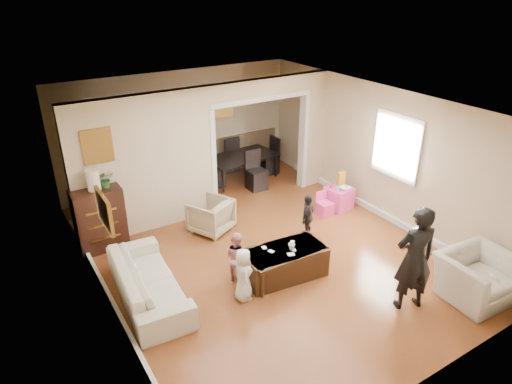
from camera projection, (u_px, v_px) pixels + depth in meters
floor at (262, 249)px, 8.12m from camera, size 7.00×7.00×0.00m
partition_left at (146, 165)px, 8.28m from camera, size 2.75×0.18×2.60m
partition_right at (312, 131)px, 10.12m from camera, size 0.55×0.18×2.60m
partition_header at (260, 87)px, 8.97m from camera, size 2.22×0.18×0.35m
window_pane at (397, 146)px, 8.45m from camera, size 0.03×0.95×1.10m
framed_art_partition at (97, 146)px, 7.57m from camera, size 0.45×0.03×0.55m
framed_art_sofa_wall at (104, 211)px, 5.59m from camera, size 0.03×0.55×0.40m
framed_art_alcove at (223, 105)px, 10.54m from camera, size 0.45×0.03×0.55m
sofa at (148, 281)px, 6.77m from camera, size 0.97×2.14×0.61m
armchair_back at (211, 216)px, 8.57m from camera, size 0.93×0.94×0.65m
armchair_front at (478, 277)px, 6.79m from camera, size 1.14×1.01×0.70m
dresser at (100, 219)px, 7.93m from camera, size 0.83×0.47×1.14m
table_lamp at (93, 180)px, 7.61m from camera, size 0.22×0.22×0.36m
potted_plant at (105, 179)px, 7.71m from camera, size 0.27×0.24×0.30m
coffee_table at (284, 263)px, 7.30m from camera, size 1.38×0.80×0.49m
coffee_cup at (291, 247)px, 7.18m from camera, size 0.12×0.12×0.10m
play_table at (339, 198)px, 9.46m from camera, size 0.55×0.55×0.46m
cereal_box at (341, 178)px, 9.43m from camera, size 0.21×0.10×0.30m
cyan_cup at (338, 188)px, 9.26m from camera, size 0.08×0.08×0.08m
toy_block at (331, 186)px, 9.38m from camera, size 0.10×0.09×0.05m
play_bowl at (345, 188)px, 9.28m from camera, size 0.25×0.25×0.05m
dining_table at (242, 168)px, 10.78m from camera, size 1.74×1.06×0.59m
adult_person at (415, 259)px, 6.38m from camera, size 0.70×0.57×1.65m
child_kneel_a at (243, 275)px, 6.70m from camera, size 0.38×0.48×0.85m
child_kneel_b at (237, 257)px, 7.11m from camera, size 0.42×0.48×0.86m
child_toddler at (308, 217)px, 8.29m from camera, size 0.54×0.46×0.87m
craft_papers at (282, 250)px, 7.19m from camera, size 0.58×0.49×0.00m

